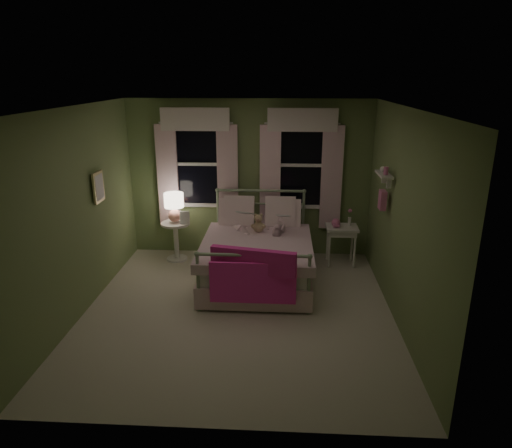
# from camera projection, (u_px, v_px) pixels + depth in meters

# --- Properties ---
(room_shell) EXTENTS (4.20, 4.20, 4.20)m
(room_shell) POSITION_uv_depth(u_px,v_px,m) (237.00, 217.00, 5.58)
(room_shell) COLOR beige
(room_shell) RESTS_ON ground
(bed) EXTENTS (1.58, 2.04, 1.18)m
(bed) POSITION_uv_depth(u_px,v_px,m) (257.00, 256.00, 6.79)
(bed) COLOR white
(bed) RESTS_ON ground
(pink_throw) EXTENTS (1.10, 0.32, 0.71)m
(pink_throw) POSITION_uv_depth(u_px,v_px,m) (253.00, 270.00, 5.75)
(pink_throw) COLOR #D52989
(pink_throw) RESTS_ON bed
(child_left) EXTENTS (0.29, 0.25, 0.67)m
(child_left) POSITION_uv_depth(u_px,v_px,m) (241.00, 214.00, 7.04)
(child_left) COLOR #F7D1DD
(child_left) RESTS_ON bed
(child_right) EXTENTS (0.36, 0.29, 0.72)m
(child_right) POSITION_uv_depth(u_px,v_px,m) (277.00, 213.00, 7.00)
(child_right) COLOR #F7D1DD
(child_right) RESTS_ON bed
(book_left) EXTENTS (0.23, 0.18, 0.26)m
(book_left) POSITION_uv_depth(u_px,v_px,m) (239.00, 215.00, 6.79)
(book_left) COLOR beige
(book_left) RESTS_ON child_left
(book_right) EXTENTS (0.21, 0.13, 0.26)m
(book_right) POSITION_uv_depth(u_px,v_px,m) (277.00, 219.00, 6.77)
(book_right) COLOR beige
(book_right) RESTS_ON child_right
(teddy_bear) EXTENTS (0.22, 0.18, 0.30)m
(teddy_bear) POSITION_uv_depth(u_px,v_px,m) (258.00, 224.00, 6.91)
(teddy_bear) COLOR tan
(teddy_bear) RESTS_ON bed
(nightstand_left) EXTENTS (0.46, 0.46, 0.65)m
(nightstand_left) POSITION_uv_depth(u_px,v_px,m) (176.00, 236.00, 7.53)
(nightstand_left) COLOR white
(nightstand_left) RESTS_ON ground
(table_lamp) EXTENTS (0.31, 0.31, 0.48)m
(table_lamp) POSITION_uv_depth(u_px,v_px,m) (174.00, 205.00, 7.36)
(table_lamp) COLOR #F7A092
(table_lamp) RESTS_ON nightstand_left
(book_nightstand) EXTENTS (0.18, 0.24, 0.02)m
(book_nightstand) POSITION_uv_depth(u_px,v_px,m) (180.00, 224.00, 7.38)
(book_nightstand) COLOR beige
(book_nightstand) RESTS_ON nightstand_left
(nightstand_right) EXTENTS (0.50, 0.40, 0.64)m
(nightstand_right) POSITION_uv_depth(u_px,v_px,m) (342.00, 232.00, 7.30)
(nightstand_right) COLOR white
(nightstand_right) RESTS_ON ground
(pink_toy) EXTENTS (0.14, 0.19, 0.14)m
(pink_toy) POSITION_uv_depth(u_px,v_px,m) (336.00, 223.00, 7.25)
(pink_toy) COLOR pink
(pink_toy) RESTS_ON nightstand_right
(bud_vase) EXTENTS (0.06, 0.06, 0.28)m
(bud_vase) POSITION_uv_depth(u_px,v_px,m) (350.00, 217.00, 7.26)
(bud_vase) COLOR white
(bud_vase) RESTS_ON nightstand_right
(window_left) EXTENTS (1.34, 0.13, 1.96)m
(window_left) POSITION_uv_depth(u_px,v_px,m) (197.00, 160.00, 7.46)
(window_left) COLOR black
(window_left) RESTS_ON room_shell
(window_right) EXTENTS (1.34, 0.13, 1.96)m
(window_right) POSITION_uv_depth(u_px,v_px,m) (301.00, 161.00, 7.36)
(window_right) COLOR black
(window_right) RESTS_ON room_shell
(wall_shelf) EXTENTS (0.15, 0.50, 0.60)m
(wall_shelf) POSITION_uv_depth(u_px,v_px,m) (383.00, 187.00, 6.08)
(wall_shelf) COLOR white
(wall_shelf) RESTS_ON room_shell
(framed_picture) EXTENTS (0.03, 0.32, 0.42)m
(framed_picture) POSITION_uv_depth(u_px,v_px,m) (99.00, 187.00, 6.20)
(framed_picture) COLOR beige
(framed_picture) RESTS_ON room_shell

